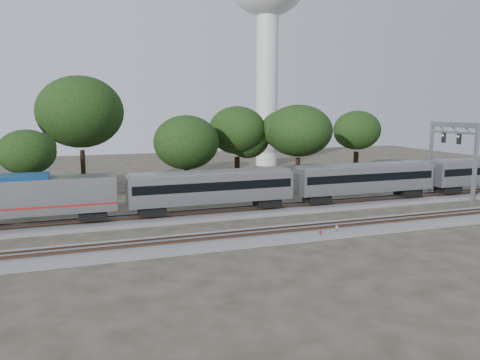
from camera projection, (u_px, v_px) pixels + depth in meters
The scene contains 15 objects.
ground at pixel (227, 230), 45.57m from camera, with size 160.00×160.00×0.00m, color #383328.
track_far at pixel (210, 214), 51.13m from camera, with size 160.00×5.00×0.73m.
track_near at pixel (240, 238), 41.81m from camera, with size 160.00×5.00×0.73m.
train at pixel (430, 174), 60.38m from camera, with size 113.17×3.23×4.77m.
switch_stand_red at pixel (320, 234), 41.91m from camera, with size 0.28×0.05×0.88m.
switch_stand_white at pixel (337, 229), 43.17m from camera, with size 0.31×0.13×1.02m.
switch_lever at pixel (325, 236), 42.73m from camera, with size 0.50×0.30×0.30m, color #512D19.
water_tower at pixel (268, 7), 91.93m from camera, with size 15.32×15.32×42.42m.
signal_gantry at pixel (453, 143), 60.88m from camera, with size 0.69×8.14×9.90m.
tree_2 at pixel (27, 152), 52.66m from camera, with size 6.91×6.91×9.74m.
tree_3 at pixel (80, 112), 62.91m from camera, with size 11.37×11.37×16.03m.
tree_4 at pixel (186, 143), 61.30m from camera, with size 7.37×7.37×10.39m.
tree_5 at pixel (237, 130), 68.27m from camera, with size 8.64×8.64×12.18m.
tree_6 at pixel (298, 131), 66.95m from camera, with size 8.63×8.63×12.17m.
tree_7 at pixel (357, 130), 79.62m from camera, with size 8.07×8.07×11.38m.
Camera 1 is at (-13.53, -42.18, 11.80)m, focal length 35.00 mm.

